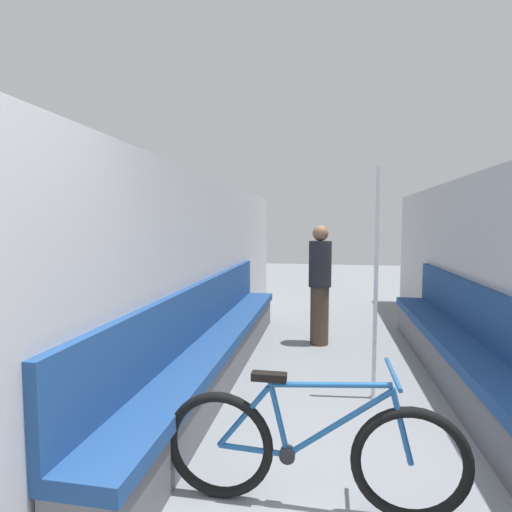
{
  "coord_description": "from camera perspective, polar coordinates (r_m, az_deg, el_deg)",
  "views": [
    {
      "loc": [
        -0.1,
        -1.03,
        1.62
      ],
      "look_at": [
        -0.79,
        2.84,
        1.3
      ],
      "focal_mm": 28.0,
      "sensor_mm": 36.0,
      "label": 1
    }
  ],
  "objects": [
    {
      "name": "bench_seat_row_left",
      "position": [
        4.28,
        -5.62,
        -12.88
      ],
      "size": [
        0.44,
        4.88,
        1.02
      ],
      "color": "#5B5B60",
      "rests_on": "ground"
    },
    {
      "name": "bicycle",
      "position": [
        2.53,
        7.82,
        -25.84
      ],
      "size": [
        1.72,
        0.46,
        0.83
      ],
      "rotation": [
        0.0,
        0.0,
        0.09
      ],
      "color": "black",
      "rests_on": "ground"
    },
    {
      "name": "wall_right",
      "position": [
        4.34,
        31.12,
        -3.25
      ],
      "size": [
        0.1,
        9.17,
        2.15
      ],
      "primitive_type": "cube",
      "color": "#B2B2B7",
      "rests_on": "ground"
    },
    {
      "name": "bench_seat_row_right",
      "position": [
        4.34,
        28.08,
        -13.17
      ],
      "size": [
        0.44,
        4.88,
        1.02
      ],
      "color": "#5B5B60",
      "rests_on": "ground"
    },
    {
      "name": "passenger_standing",
      "position": [
        5.4,
        9.11,
        -3.89
      ],
      "size": [
        0.3,
        0.3,
        1.6
      ],
      "rotation": [
        0.0,
        0.0,
        1.37
      ],
      "color": "#473828",
      "rests_on": "ground"
    },
    {
      "name": "grab_pole_near",
      "position": [
        3.81,
        16.75,
        -4.37
      ],
      "size": [
        0.08,
        0.08,
        2.13
      ],
      "color": "gray",
      "rests_on": "ground"
    },
    {
      "name": "wall_left",
      "position": [
        4.27,
        -8.48,
        -2.74
      ],
      "size": [
        0.1,
        9.17,
        2.15
      ],
      "primitive_type": "cube",
      "color": "#B2B2B7",
      "rests_on": "ground"
    }
  ]
}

